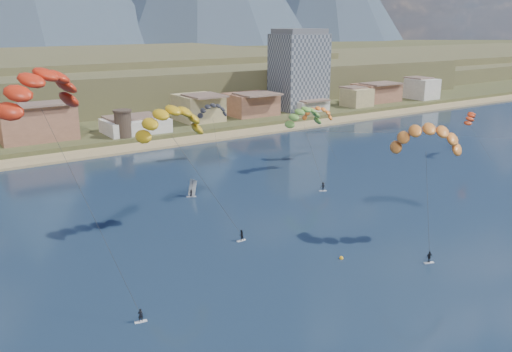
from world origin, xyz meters
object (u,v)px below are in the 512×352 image
(apartment_tower, at_px, (299,70))
(kitesurfer_orange, at_px, (428,134))
(kitesurfer_green, at_px, (304,114))
(windsurfer, at_px, (192,191))
(kitesurfer_yellow, at_px, (171,117))
(buoy, at_px, (341,258))
(watchtower, at_px, (123,123))
(kitesurfer_red, at_px, (39,84))

(apartment_tower, distance_m, kitesurfer_orange, 132.58)
(kitesurfer_green, distance_m, windsurfer, 36.32)
(kitesurfer_yellow, bearing_deg, windsurfer, 54.25)
(apartment_tower, distance_m, kitesurfer_green, 87.85)
(windsurfer, bearing_deg, buoy, -82.46)
(apartment_tower, bearing_deg, watchtower, -170.07)
(kitesurfer_red, distance_m, kitesurfer_orange, 60.65)
(watchtower, relative_size, kitesurfer_orange, 0.38)
(kitesurfer_orange, height_order, kitesurfer_green, kitesurfer_orange)
(apartment_tower, xyz_separation_m, windsurfer, (-86.65, -73.12, -16.63))
(kitesurfer_green, bearing_deg, kitesurfer_orange, -103.11)
(apartment_tower, bearing_deg, kitesurfer_orange, -118.79)
(kitesurfer_yellow, height_order, kitesurfer_green, kitesurfer_yellow)
(kitesurfer_yellow, relative_size, windsurfer, 6.76)
(buoy, bearing_deg, kitesurfer_red, 162.88)
(watchtower, bearing_deg, kitesurfer_green, -64.29)
(windsurfer, bearing_deg, kitesurfer_yellow, -125.75)
(kitesurfer_red, height_order, kitesurfer_green, kitesurfer_red)
(watchtower, distance_m, buoy, 101.27)
(kitesurfer_red, bearing_deg, watchtower, 64.64)
(kitesurfer_red, bearing_deg, kitesurfer_yellow, 29.43)
(watchtower, height_order, kitesurfer_green, kitesurfer_green)
(kitesurfer_yellow, relative_size, buoy, 36.52)
(apartment_tower, bearing_deg, buoy, -125.17)
(apartment_tower, relative_size, watchtower, 3.72)
(apartment_tower, relative_size, kitesurfer_yellow, 1.26)
(watchtower, relative_size, buoy, 12.36)
(kitesurfer_green, xyz_separation_m, buoy, (-28.02, -45.14, -14.55))
(kitesurfer_green, bearing_deg, buoy, -121.83)
(kitesurfer_green, relative_size, buoy, 30.50)
(watchtower, distance_m, windsurfer, 59.72)
(kitesurfer_yellow, distance_m, kitesurfer_green, 49.34)
(watchtower, distance_m, kitesurfer_yellow, 78.58)
(kitesurfer_red, distance_m, windsurfer, 53.98)
(watchtower, height_order, kitesurfer_red, kitesurfer_red)
(kitesurfer_red, bearing_deg, windsurfer, 39.76)
(apartment_tower, distance_m, kitesurfer_yellow, 132.53)
(kitesurfer_yellow, distance_m, windsurfer, 27.92)
(kitesurfer_red, relative_size, buoy, 48.16)
(watchtower, bearing_deg, kitesurfer_yellow, -103.57)
(watchtower, bearing_deg, kitesurfer_orange, -81.02)
(watchtower, xyz_separation_m, buoy, (-1.09, -101.08, -6.25))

